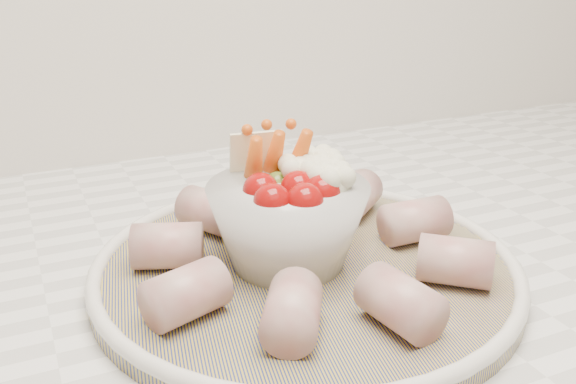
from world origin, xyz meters
name	(u,v)px	position (x,y,z in m)	size (l,w,h in m)	color
serving_platter	(306,267)	(0.08, 1.39, 0.93)	(0.40, 0.40, 0.02)	navy
veggie_bowl	(290,215)	(0.07, 1.39, 0.98)	(0.13, 0.13, 0.11)	silver
cured_meat_rolls	(306,242)	(0.08, 1.39, 0.95)	(0.27, 0.28, 0.04)	#A84E4C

